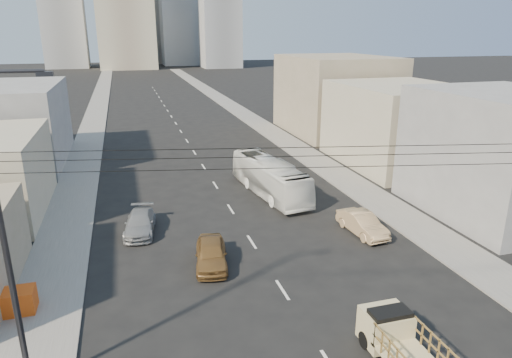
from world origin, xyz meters
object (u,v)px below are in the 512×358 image
crate_stack (15,301)px  flatbed_pickup (400,340)px  city_bus (270,177)px  sedan_grey (140,223)px  streetlamp_left (6,235)px  sedan_brown (211,254)px  sedan_tan (362,224)px

crate_stack → flatbed_pickup: bearing=-27.2°
city_bus → crate_stack: 21.26m
sedan_grey → crate_stack: size_ratio=2.57×
streetlamp_left → city_bus: bearing=50.2°
city_bus → crate_stack: size_ratio=5.94×
flatbed_pickup → sedan_brown: bearing=119.7°
flatbed_pickup → sedan_tan: bearing=68.0°
sedan_brown → sedan_grey: bearing=131.7°
city_bus → sedan_tan: bearing=-76.4°
flatbed_pickup → streetlamp_left: bearing=169.8°
streetlamp_left → crate_stack: size_ratio=6.67×
sedan_brown → crate_stack: (-9.91, -2.12, -0.06)m
streetlamp_left → sedan_brown: bearing=42.7°
sedan_grey → streetlamp_left: (-4.56, -13.55, 5.76)m
crate_stack → city_bus: bearing=37.2°
city_bus → streetlamp_left: 24.44m
city_bus → sedan_tan: (3.57, -9.20, -0.77)m
sedan_grey → streetlamp_left: size_ratio=0.39×
sedan_brown → sedan_tan: size_ratio=1.01×
city_bus → streetlamp_left: (-15.31, -18.40, 4.95)m
sedan_tan → crate_stack: (-20.48, -3.66, -0.03)m
streetlamp_left → sedan_grey: bearing=71.4°
sedan_grey → streetlamp_left: bearing=-100.7°
sedan_grey → crate_stack: sedan_grey is taller
sedan_tan → streetlamp_left: (-18.88, -9.20, 5.71)m
flatbed_pickup → streetlamp_left: size_ratio=0.37×
sedan_brown → crate_stack: sedan_brown is taller
flatbed_pickup → streetlamp_left: 15.31m
flatbed_pickup → sedan_tan: (4.76, 11.75, -0.37)m
city_bus → streetlamp_left: bearing=-137.3°
flatbed_pickup → crate_stack: size_ratio=2.45×
flatbed_pickup → city_bus: city_bus is taller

